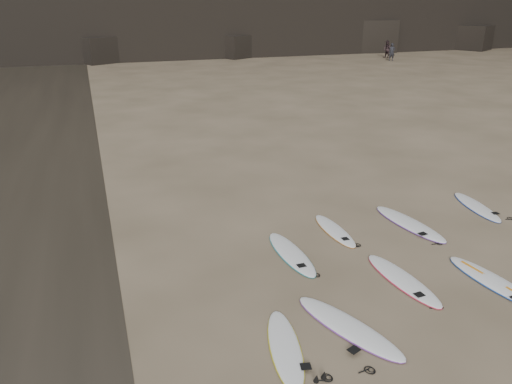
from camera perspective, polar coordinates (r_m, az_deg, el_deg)
The scene contains 11 objects.
ground at distance 12.37m, azimuth 20.37°, elevation -9.72°, with size 240.00×240.00×0.00m, color #897559.
surfboard_0 at distance 9.73m, azimuth 3.34°, elevation -17.29°, with size 0.56×2.32×0.08m, color white.
surfboard_1 at distance 10.36m, azimuth 10.51°, elevation -14.88°, with size 0.64×2.67×0.10m, color white.
surfboard_2 at distance 12.15m, azimuth 16.40°, elevation -9.55°, with size 0.61×2.53×0.09m, color white.
surfboard_3 at distance 12.80m, azimuth 25.56°, elevation -9.22°, with size 0.62×2.60×0.09m, color white.
surfboard_5 at distance 12.78m, azimuth 4.06°, elevation -7.01°, with size 0.60×2.51×0.09m, color white.
surfboard_6 at distance 14.13m, azimuth 8.98°, elevation -4.34°, with size 0.53×2.20×0.08m, color white.
surfboard_7 at distance 15.02m, azimuth 17.11°, elevation -3.43°, with size 0.66×2.77×0.10m, color white.
surfboard_8 at distance 16.94m, azimuth 23.90°, elevation -1.53°, with size 0.57×2.39×0.09m, color white.
person_a at distance 54.18m, azimuth 15.27°, elevation 15.17°, with size 0.63×0.42×1.74m, color black.
person_b at distance 56.73m, azimuth 14.76°, elevation 15.50°, with size 0.86×0.67×1.78m, color black.
Camera 1 is at (-7.17, -8.01, 6.13)m, focal length 35.00 mm.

